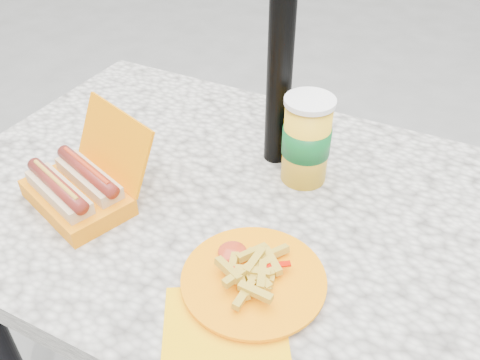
% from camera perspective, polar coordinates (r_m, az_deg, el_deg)
% --- Properties ---
extents(picnic_table, '(1.20, 0.80, 0.75)m').
position_cam_1_polar(picnic_table, '(1.06, 0.18, -6.66)').
color(picnic_table, beige).
rests_on(picnic_table, ground).
extents(hotdog_box, '(0.26, 0.25, 0.16)m').
position_cam_1_polar(hotdog_box, '(1.00, -17.64, -0.83)').
color(hotdog_box, '#FF8500').
rests_on(hotdog_box, picnic_table).
extents(fries_plate, '(0.25, 0.35, 0.05)m').
position_cam_1_polar(fries_plate, '(0.82, 1.24, -11.36)').
color(fries_plate, '#FFB505').
rests_on(fries_plate, picnic_table).
extents(soda_cup, '(0.10, 0.10, 0.18)m').
position_cam_1_polar(soda_cup, '(0.99, 7.46, 4.46)').
color(soda_cup, yellow).
rests_on(soda_cup, picnic_table).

